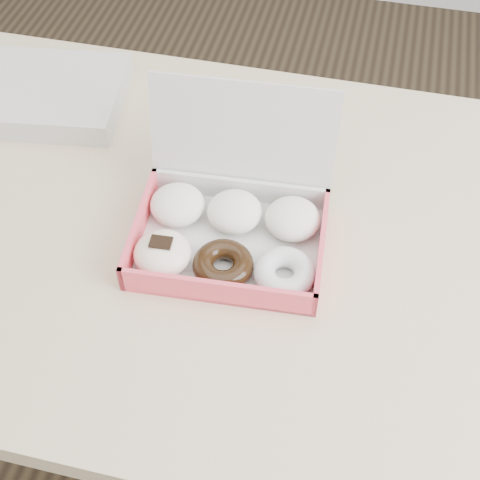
# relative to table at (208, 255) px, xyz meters

# --- Properties ---
(ground) EXTENTS (4.00, 4.00, 0.00)m
(ground) POSITION_rel_table_xyz_m (0.00, 0.00, -0.67)
(ground) COLOR black
(ground) RESTS_ON ground
(table) EXTENTS (1.20, 0.80, 0.75)m
(table) POSITION_rel_table_xyz_m (0.00, 0.00, 0.00)
(table) COLOR #D2B68A
(table) RESTS_ON ground
(donut_box) EXTENTS (0.29, 0.26, 0.20)m
(donut_box) POSITION_rel_table_xyz_m (0.04, -0.02, 0.11)
(donut_box) COLOR silver
(donut_box) RESTS_ON table
(newspapers) EXTENTS (0.29, 0.25, 0.04)m
(newspapers) POSITION_rel_table_xyz_m (-0.35, 0.21, 0.10)
(newspapers) COLOR silver
(newspapers) RESTS_ON table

